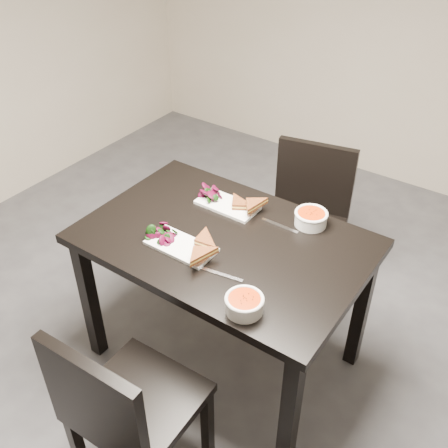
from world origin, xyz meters
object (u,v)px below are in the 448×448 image
at_px(table, 224,255).
at_px(chair_near, 123,408).
at_px(soup_bowl_far, 311,217).
at_px(chair_far, 306,213).
at_px(plate_near, 181,246).
at_px(plate_far, 227,205).
at_px(soup_bowl_near, 244,303).

xyz_separation_m(table, chair_near, (0.08, -0.73, -0.17)).
xyz_separation_m(table, soup_bowl_far, (0.26, 0.29, 0.14)).
relative_size(chair_far, soup_bowl_far, 5.82).
xyz_separation_m(table, chair_far, (0.05, 0.71, -0.17)).
relative_size(plate_near, soup_bowl_far, 1.99).
relative_size(chair_far, plate_near, 2.93).
distance_m(chair_near, soup_bowl_far, 1.09).
relative_size(chair_near, plate_far, 2.99).
height_order(chair_near, plate_far, chair_near).
relative_size(soup_bowl_near, soup_bowl_far, 0.97).
height_order(table, chair_far, chair_far).
xyz_separation_m(plate_near, plate_far, (-0.02, 0.36, -0.00)).
xyz_separation_m(table, plate_far, (-0.12, 0.20, 0.11)).
distance_m(table, soup_bowl_far, 0.41).
distance_m(plate_far, soup_bowl_far, 0.39).
distance_m(soup_bowl_near, plate_far, 0.66).
relative_size(chair_near, chair_far, 1.00).
distance_m(chair_near, plate_near, 0.66).
height_order(chair_far, plate_far, chair_far).
xyz_separation_m(chair_near, plate_far, (-0.20, 0.93, 0.27)).
distance_m(chair_far, soup_bowl_near, 1.09).
bearing_deg(chair_near, soup_bowl_near, 59.53).
bearing_deg(plate_near, plate_far, 92.53).
bearing_deg(plate_far, table, -58.83).
bearing_deg(table, chair_near, -84.13).
relative_size(table, plate_near, 4.13).
bearing_deg(plate_far, plate_near, -87.47).
distance_m(chair_far, plate_near, 0.92).
bearing_deg(soup_bowl_near, soup_bowl_far, 94.54).
bearing_deg(table, soup_bowl_far, 48.83).
height_order(plate_near, soup_bowl_near, soup_bowl_near).
relative_size(plate_far, soup_bowl_far, 1.94).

